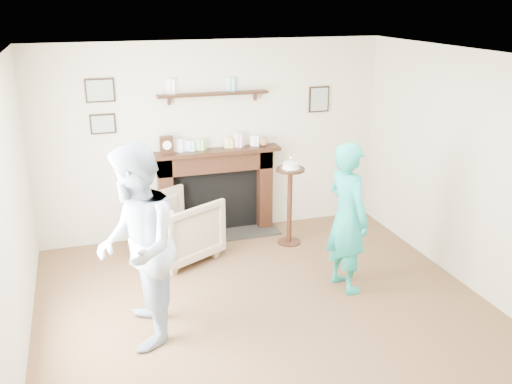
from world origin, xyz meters
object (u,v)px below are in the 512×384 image
armchair (179,257)px  woman (344,286)px  man (144,338)px  pedestal_table (290,191)px

armchair → woman: 2.03m
man → pedestal_table: size_ratio=1.62×
man → woman: 2.23m
man → pedestal_table: 2.70m
armchair → woman: (1.59, -1.27, 0.00)m
armchair → pedestal_table: size_ratio=0.75×
man → pedestal_table: (2.05, 1.62, 0.70)m
armchair → woman: size_ratio=0.53×
woman → man: bearing=88.3°
woman → pedestal_table: (-0.16, 1.27, 0.70)m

